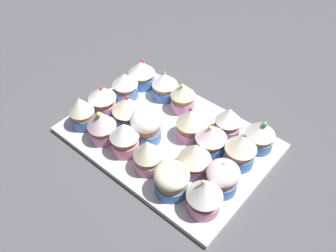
{
  "coord_description": "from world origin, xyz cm",
  "views": [
    {
      "loc": [
        -33.68,
        39.27,
        56.63
      ],
      "look_at": [
        0.0,
        0.0,
        4.2
      ],
      "focal_mm": 38.43,
      "sensor_mm": 36.0,
      "label": 1
    }
  ],
  "objects": [
    {
      "name": "cupcake_19",
      "position": [
        16.1,
        9.21,
        4.98
      ],
      "size": [
        5.46,
        5.46,
        7.51
      ],
      "color": "#477AC6",
      "rests_on": "baking_tray"
    },
    {
      "name": "cupcake_0",
      "position": [
        -15.72,
        -9.71,
        4.77
      ],
      "size": [
        6.06,
        6.06,
        7.42
      ],
      "color": "#477AC6",
      "rests_on": "baking_tray"
    },
    {
      "name": "cupcake_1",
      "position": [
        -8.82,
        -8.74,
        4.7
      ],
      "size": [
        5.48,
        5.48,
        6.95
      ],
      "color": "pink",
      "rests_on": "baking_tray"
    },
    {
      "name": "cupcake_15",
      "position": [
        -9.42,
        9.99,
        4.5
      ],
      "size": [
        6.49,
        6.49,
        6.42
      ],
      "color": "#477AC6",
      "rests_on": "baking_tray"
    },
    {
      "name": "baking_tray",
      "position": [
        0.0,
        0.0,
        0.6
      ],
      "size": [
        41.7,
        29.26,
        1.2
      ],
      "color": "silver",
      "rests_on": "ground_plane"
    },
    {
      "name": "cupcake_14",
      "position": [
        -16.1,
        9.28,
        5.39
      ],
      "size": [
        6.35,
        6.35,
        8.15
      ],
      "color": "pink",
      "rests_on": "baking_tray"
    },
    {
      "name": "cupcake_7",
      "position": [
        -3.46,
        -2.94,
        5.04
      ],
      "size": [
        5.92,
        5.92,
        7.47
      ],
      "color": "pink",
      "rests_on": "baking_tray"
    },
    {
      "name": "ground_plane",
      "position": [
        0.0,
        0.0,
        -1.5
      ],
      "size": [
        180.0,
        180.0,
        3.0
      ],
      "primitive_type": "cube",
      "color": "#4C4C51"
    },
    {
      "name": "cupcake_6",
      "position": [
        -8.95,
        -2.57,
        4.69
      ],
      "size": [
        6.36,
        6.36,
        6.94
      ],
      "color": "#477AC6",
      "rests_on": "baking_tray"
    },
    {
      "name": "cupcake_10",
      "position": [
        -9.54,
        3.52,
        4.95
      ],
      "size": [
        6.41,
        6.41,
        7.26
      ],
      "color": "pink",
      "rests_on": "baking_tray"
    },
    {
      "name": "cupcake_12",
      "position": [
        9.19,
        2.57,
        5.01
      ],
      "size": [
        6.5,
        6.5,
        7.7
      ],
      "color": "#477AC6",
      "rests_on": "baking_tray"
    },
    {
      "name": "cupcake_9",
      "position": [
        -16.0,
        3.69,
        4.52
      ],
      "size": [
        6.07,
        6.07,
        6.68
      ],
      "color": "#477AC6",
      "rests_on": "baking_tray"
    },
    {
      "name": "cupcake_2",
      "position": [
        3.1,
        -8.66,
        4.81
      ],
      "size": [
        5.56,
        5.56,
        7.3
      ],
      "color": "pink",
      "rests_on": "baking_tray"
    },
    {
      "name": "cupcake_16",
      "position": [
        -2.59,
        8.87,
        5.03
      ],
      "size": [
        5.62,
        5.62,
        7.54
      ],
      "color": "pink",
      "rests_on": "baking_tray"
    },
    {
      "name": "cupcake_3",
      "position": [
        9.03,
        -9.36,
        4.45
      ],
      "size": [
        5.98,
        5.98,
        6.75
      ],
      "color": "#477AC6",
      "rests_on": "baking_tray"
    },
    {
      "name": "cupcake_8",
      "position": [
        15.89,
        -3.42,
        4.58
      ],
      "size": [
        5.95,
        5.95,
        6.51
      ],
      "color": "#477AC6",
      "rests_on": "baking_tray"
    },
    {
      "name": "cupcake_11",
      "position": [
        2.8,
        3.38,
        5.2
      ],
      "size": [
        6.46,
        6.46,
        7.63
      ],
      "color": "#477AC6",
      "rests_on": "baking_tray"
    },
    {
      "name": "cupcake_18",
      "position": [
        9.78,
        9.22,
        5.2
      ],
      "size": [
        5.97,
        5.97,
        7.94
      ],
      "color": "pink",
      "rests_on": "baking_tray"
    },
    {
      "name": "cupcake_13",
      "position": [
        15.69,
        3.68,
        5.0
      ],
      "size": [
        6.14,
        6.14,
        7.45
      ],
      "color": "pink",
      "rests_on": "baking_tray"
    },
    {
      "name": "cupcake_4",
      "position": [
        15.9,
        -8.95,
        4.76
      ],
      "size": [
        6.34,
        6.34,
        7.23
      ],
      "color": "#477AC6",
      "rests_on": "baking_tray"
    },
    {
      "name": "cupcake_5",
      "position": [
        -15.07,
        -3.59,
        4.86
      ],
      "size": [
        6.12,
        6.12,
        7.41
      ],
      "color": "#477AC6",
      "rests_on": "baking_tray"
    },
    {
      "name": "cupcake_17",
      "position": [
        3.83,
        8.58,
        5.14
      ],
      "size": [
        5.91,
        5.91,
        7.6
      ],
      "color": "pink",
      "rests_on": "baking_tray"
    }
  ]
}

